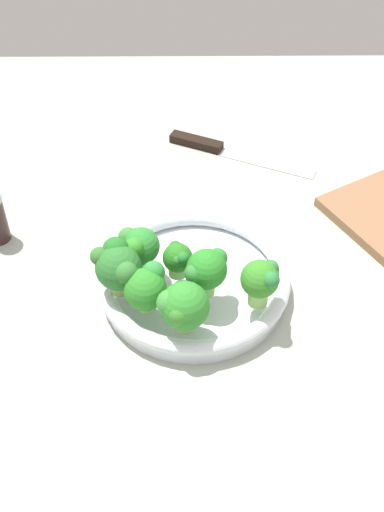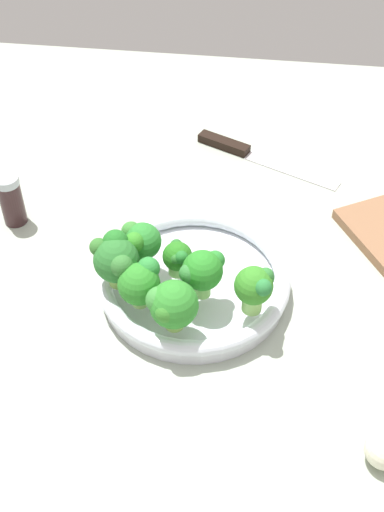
{
  "view_description": "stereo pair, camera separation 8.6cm",
  "coord_description": "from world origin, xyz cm",
  "px_view_note": "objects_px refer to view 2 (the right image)",
  "views": [
    {
      "loc": [
        64.58,
        -0.77,
        66.89
      ],
      "look_at": [
        3.36,
        -0.27,
        6.78
      ],
      "focal_mm": 45.47,
      "sensor_mm": 36.0,
      "label": 1
    },
    {
      "loc": [
        64.05,
        7.79,
        66.89
      ],
      "look_at": [
        3.36,
        -0.27,
        6.78
      ],
      "focal_mm": 45.47,
      "sensor_mm": 36.0,
      "label": 2
    }
  ],
  "objects_px": {
    "broccoli_floret_0": "(178,257)",
    "pepper_shaker": "(11,200)",
    "broccoli_floret_5": "(171,305)",
    "broccoli_floret_6": "(203,271)",
    "broccoli_floret_1": "(116,258)",
    "knife": "(247,153)",
    "broccoli_floret_2": "(141,282)",
    "broccoli_floret_4": "(140,241)",
    "bowl": "(192,281)",
    "broccoli_floret_3": "(255,287)"
  },
  "relations": [
    {
      "from": "broccoli_floret_0",
      "to": "pepper_shaker",
      "type": "height_order",
      "value": "broccoli_floret_0"
    },
    {
      "from": "broccoli_floret_5",
      "to": "broccoli_floret_6",
      "type": "bearing_deg",
      "value": 152.67
    },
    {
      "from": "broccoli_floret_1",
      "to": "knife",
      "type": "relative_size",
      "value": 0.3
    },
    {
      "from": "broccoli_floret_1",
      "to": "knife",
      "type": "xyz_separation_m",
      "value": [
        -0.36,
        0.15,
        -0.08
      ]
    },
    {
      "from": "broccoli_floret_1",
      "to": "broccoli_floret_5",
      "type": "xyz_separation_m",
      "value": [
        0.06,
        0.08,
        -0.0
      ]
    },
    {
      "from": "broccoli_floret_6",
      "to": "broccoli_floret_5",
      "type": "bearing_deg",
      "value": -27.33
    },
    {
      "from": "broccoli_floret_2",
      "to": "broccoli_floret_5",
      "type": "height_order",
      "value": "broccoli_floret_5"
    },
    {
      "from": "pepper_shaker",
      "to": "broccoli_floret_4",
      "type": "bearing_deg",
      "value": 65.19
    },
    {
      "from": "pepper_shaker",
      "to": "knife",
      "type": "bearing_deg",
      "value": 122.61
    },
    {
      "from": "bowl",
      "to": "pepper_shaker",
      "type": "xyz_separation_m",
      "value": [
        -0.11,
        -0.29,
        0.02
      ]
    },
    {
      "from": "broccoli_floret_0",
      "to": "broccoli_floret_3",
      "type": "relative_size",
      "value": 0.74
    },
    {
      "from": "bowl",
      "to": "broccoli_floret_2",
      "type": "bearing_deg",
      "value": -42.64
    },
    {
      "from": "broccoli_floret_0",
      "to": "broccoli_floret_6",
      "type": "xyz_separation_m",
      "value": [
        0.03,
        0.04,
        0.01
      ]
    },
    {
      "from": "broccoli_floret_1",
      "to": "broccoli_floret_6",
      "type": "relative_size",
      "value": 1.08
    },
    {
      "from": "knife",
      "to": "bowl",
      "type": "bearing_deg",
      "value": -9.25
    },
    {
      "from": "bowl",
      "to": "broccoli_floret_0",
      "type": "distance_m",
      "value": 0.05
    },
    {
      "from": "broccoli_floret_2",
      "to": "pepper_shaker",
      "type": "distance_m",
      "value": 0.29
    },
    {
      "from": "broccoli_floret_2",
      "to": "broccoli_floret_4",
      "type": "distance_m",
      "value": 0.07
    },
    {
      "from": "broccoli_floret_5",
      "to": "broccoli_floret_6",
      "type": "relative_size",
      "value": 1.0
    },
    {
      "from": "broccoli_floret_3",
      "to": "broccoli_floret_4",
      "type": "height_order",
      "value": "broccoli_floret_3"
    },
    {
      "from": "broccoli_floret_1",
      "to": "broccoli_floret_5",
      "type": "distance_m",
      "value": 0.11
    },
    {
      "from": "broccoli_floret_3",
      "to": "knife",
      "type": "relative_size",
      "value": 0.27
    },
    {
      "from": "broccoli_floret_4",
      "to": "broccoli_floret_1",
      "type": "bearing_deg",
      "value": -30.65
    },
    {
      "from": "bowl",
      "to": "broccoli_floret_3",
      "type": "bearing_deg",
      "value": 57.35
    },
    {
      "from": "broccoli_floret_6",
      "to": "knife",
      "type": "distance_m",
      "value": 0.38
    },
    {
      "from": "broccoli_floret_4",
      "to": "broccoli_floret_5",
      "type": "xyz_separation_m",
      "value": [
        0.11,
        0.06,
        -0.0
      ]
    },
    {
      "from": "broccoli_floret_1",
      "to": "broccoli_floret_4",
      "type": "xyz_separation_m",
      "value": [
        -0.04,
        0.02,
        -0.0
      ]
    },
    {
      "from": "broccoli_floret_4",
      "to": "broccoli_floret_6",
      "type": "height_order",
      "value": "broccoli_floret_6"
    },
    {
      "from": "broccoli_floret_4",
      "to": "knife",
      "type": "height_order",
      "value": "broccoli_floret_4"
    },
    {
      "from": "broccoli_floret_1",
      "to": "broccoli_floret_3",
      "type": "height_order",
      "value": "broccoli_floret_1"
    },
    {
      "from": "broccoli_floret_1",
      "to": "knife",
      "type": "height_order",
      "value": "broccoli_floret_1"
    },
    {
      "from": "broccoli_floret_3",
      "to": "broccoli_floret_4",
      "type": "relative_size",
      "value": 1.04
    },
    {
      "from": "bowl",
      "to": "broccoli_floret_5",
      "type": "relative_size",
      "value": 3.78
    },
    {
      "from": "bowl",
      "to": "knife",
      "type": "relative_size",
      "value": 1.05
    },
    {
      "from": "broccoli_floret_0",
      "to": "broccoli_floret_1",
      "type": "xyz_separation_m",
      "value": [
        0.03,
        -0.08,
        0.02
      ]
    },
    {
      "from": "broccoli_floret_2",
      "to": "broccoli_floret_3",
      "type": "relative_size",
      "value": 0.95
    },
    {
      "from": "broccoli_floret_1",
      "to": "knife",
      "type": "bearing_deg",
      "value": 157.74
    },
    {
      "from": "bowl",
      "to": "broccoli_floret_1",
      "type": "relative_size",
      "value": 3.52
    },
    {
      "from": "broccoli_floret_5",
      "to": "pepper_shaker",
      "type": "relative_size",
      "value": 0.83
    },
    {
      "from": "bowl",
      "to": "broccoli_floret_2",
      "type": "relative_size",
      "value": 4.07
    },
    {
      "from": "broccoli_floret_5",
      "to": "knife",
      "type": "xyz_separation_m",
      "value": [
        -0.43,
        0.07,
        -0.07
      ]
    },
    {
      "from": "broccoli_floret_4",
      "to": "knife",
      "type": "distance_m",
      "value": 0.35
    },
    {
      "from": "knife",
      "to": "pepper_shaker",
      "type": "xyz_separation_m",
      "value": [
        0.22,
        -0.35,
        0.04
      ]
    },
    {
      "from": "broccoli_floret_3",
      "to": "pepper_shaker",
      "type": "relative_size",
      "value": 0.81
    },
    {
      "from": "broccoli_floret_4",
      "to": "knife",
      "type": "xyz_separation_m",
      "value": [
        -0.32,
        0.12,
        -0.07
      ]
    },
    {
      "from": "broccoli_floret_5",
      "to": "broccoli_floret_6",
      "type": "distance_m",
      "value": 0.07
    },
    {
      "from": "bowl",
      "to": "pepper_shaker",
      "type": "bearing_deg",
      "value": -110.7
    },
    {
      "from": "broccoli_floret_0",
      "to": "broccoli_floret_4",
      "type": "relative_size",
      "value": 0.77
    },
    {
      "from": "pepper_shaker",
      "to": "bowl",
      "type": "bearing_deg",
      "value": 69.3
    },
    {
      "from": "bowl",
      "to": "broccoli_floret_2",
      "type": "distance_m",
      "value": 0.1
    }
  ]
}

